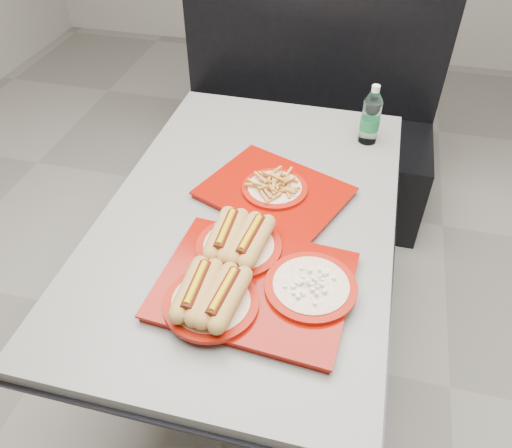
% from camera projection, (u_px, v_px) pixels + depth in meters
% --- Properties ---
extents(ground, '(6.00, 6.00, 0.00)m').
position_uv_depth(ground, '(251.00, 345.00, 2.09)').
color(ground, gray).
rests_on(ground, ground).
extents(diner_table, '(0.92, 1.42, 0.75)m').
position_uv_depth(diner_table, '(250.00, 247.00, 1.69)').
color(diner_table, black).
rests_on(diner_table, ground).
extents(booth_bench, '(1.30, 0.57, 1.35)m').
position_uv_depth(booth_bench, '(303.00, 128.00, 2.60)').
color(booth_bench, black).
rests_on(booth_bench, ground).
extents(tray_near, '(0.53, 0.45, 0.11)m').
position_uv_depth(tray_near, '(247.00, 277.00, 1.32)').
color(tray_near, '#820B03').
rests_on(tray_near, diner_table).
extents(tray_far, '(0.53, 0.48, 0.09)m').
position_uv_depth(tray_far, '(275.00, 190.00, 1.61)').
color(tray_far, '#820B03').
rests_on(tray_far, diner_table).
extents(water_bottle, '(0.07, 0.07, 0.22)m').
position_uv_depth(water_bottle, '(371.00, 118.00, 1.81)').
color(water_bottle, silver).
rests_on(water_bottle, diner_table).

